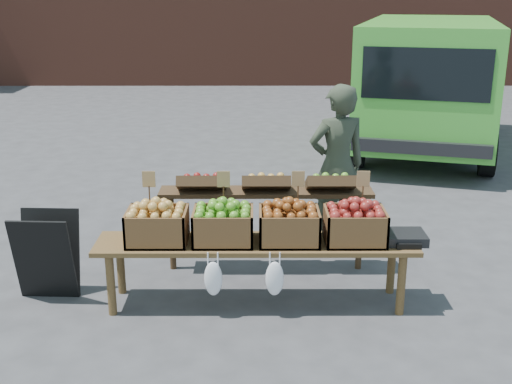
{
  "coord_description": "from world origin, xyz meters",
  "views": [
    {
      "loc": [
        -0.95,
        -4.96,
        2.61
      ],
      "look_at": [
        -0.93,
        0.55,
        0.85
      ],
      "focal_mm": 45.0,
      "sensor_mm": 36.0,
      "label": 1
    }
  ],
  "objects_px": {
    "chalkboard_sign": "(47,255)",
    "weighing_scale": "(405,237)",
    "delivery_van": "(427,86)",
    "crate_russet_pears": "(223,226)",
    "crate_golden_apples": "(157,226)",
    "crate_red_apples": "(289,226)",
    "display_bench": "(256,273)",
    "vendor": "(337,166)",
    "crate_green_apples": "(355,226)",
    "back_table": "(266,218)"
  },
  "relations": [
    {
      "from": "delivery_van",
      "to": "chalkboard_sign",
      "type": "bearing_deg",
      "value": -114.6
    },
    {
      "from": "vendor",
      "to": "crate_green_apples",
      "type": "relative_size",
      "value": 3.4
    },
    {
      "from": "back_table",
      "to": "crate_russet_pears",
      "type": "distance_m",
      "value": 0.83
    },
    {
      "from": "weighing_scale",
      "to": "delivery_van",
      "type": "bearing_deg",
      "value": 74.12
    },
    {
      "from": "chalkboard_sign",
      "to": "crate_green_apples",
      "type": "bearing_deg",
      "value": -0.33
    },
    {
      "from": "display_bench",
      "to": "crate_red_apples",
      "type": "height_order",
      "value": "crate_red_apples"
    },
    {
      "from": "vendor",
      "to": "back_table",
      "type": "distance_m",
      "value": 1.06
    },
    {
      "from": "chalkboard_sign",
      "to": "crate_russet_pears",
      "type": "bearing_deg",
      "value": -2.42
    },
    {
      "from": "chalkboard_sign",
      "to": "vendor",
      "type": "bearing_deg",
      "value": 27.88
    },
    {
      "from": "display_bench",
      "to": "crate_red_apples",
      "type": "relative_size",
      "value": 5.4
    },
    {
      "from": "crate_russet_pears",
      "to": "weighing_scale",
      "type": "relative_size",
      "value": 1.47
    },
    {
      "from": "delivery_van",
      "to": "crate_russet_pears",
      "type": "height_order",
      "value": "delivery_van"
    },
    {
      "from": "display_bench",
      "to": "chalkboard_sign",
      "type": "bearing_deg",
      "value": 175.73
    },
    {
      "from": "crate_golden_apples",
      "to": "crate_red_apples",
      "type": "height_order",
      "value": "same"
    },
    {
      "from": "crate_green_apples",
      "to": "weighing_scale",
      "type": "height_order",
      "value": "crate_green_apples"
    },
    {
      "from": "vendor",
      "to": "crate_golden_apples",
      "type": "xyz_separation_m",
      "value": [
        -1.67,
        -1.39,
        -0.14
      ]
    },
    {
      "from": "crate_red_apples",
      "to": "crate_green_apples",
      "type": "height_order",
      "value": "same"
    },
    {
      "from": "delivery_van",
      "to": "crate_russet_pears",
      "type": "relative_size",
      "value": 9.44
    },
    {
      "from": "crate_golden_apples",
      "to": "crate_red_apples",
      "type": "xyz_separation_m",
      "value": [
        1.1,
        0.0,
        0.0
      ]
    },
    {
      "from": "vendor",
      "to": "crate_red_apples",
      "type": "xyz_separation_m",
      "value": [
        -0.57,
        -1.39,
        -0.14
      ]
    },
    {
      "from": "chalkboard_sign",
      "to": "display_bench",
      "type": "height_order",
      "value": "chalkboard_sign"
    },
    {
      "from": "chalkboard_sign",
      "to": "weighing_scale",
      "type": "height_order",
      "value": "chalkboard_sign"
    },
    {
      "from": "delivery_van",
      "to": "display_bench",
      "type": "bearing_deg",
      "value": -101.07
    },
    {
      "from": "delivery_van",
      "to": "crate_russet_pears",
      "type": "bearing_deg",
      "value": -103.26
    },
    {
      "from": "crate_golden_apples",
      "to": "crate_green_apples",
      "type": "relative_size",
      "value": 1.0
    },
    {
      "from": "chalkboard_sign",
      "to": "crate_green_apples",
      "type": "relative_size",
      "value": 1.56
    },
    {
      "from": "crate_russet_pears",
      "to": "delivery_van",
      "type": "bearing_deg",
      "value": 60.94
    },
    {
      "from": "delivery_van",
      "to": "crate_golden_apples",
      "type": "distance_m",
      "value": 6.73
    },
    {
      "from": "chalkboard_sign",
      "to": "weighing_scale",
      "type": "relative_size",
      "value": 2.29
    },
    {
      "from": "back_table",
      "to": "crate_green_apples",
      "type": "relative_size",
      "value": 4.2
    },
    {
      "from": "chalkboard_sign",
      "to": "crate_red_apples",
      "type": "distance_m",
      "value": 2.12
    },
    {
      "from": "crate_golden_apples",
      "to": "weighing_scale",
      "type": "bearing_deg",
      "value": 0.0
    },
    {
      "from": "crate_golden_apples",
      "to": "crate_green_apples",
      "type": "distance_m",
      "value": 1.65
    },
    {
      "from": "crate_red_apples",
      "to": "back_table",
      "type": "bearing_deg",
      "value": 104.02
    },
    {
      "from": "chalkboard_sign",
      "to": "back_table",
      "type": "relative_size",
      "value": 0.37
    },
    {
      "from": "weighing_scale",
      "to": "crate_russet_pears",
      "type": "bearing_deg",
      "value": 180.0
    },
    {
      "from": "delivery_van",
      "to": "weighing_scale",
      "type": "distance_m",
      "value": 5.86
    },
    {
      "from": "chalkboard_sign",
      "to": "weighing_scale",
      "type": "bearing_deg",
      "value": 0.08
    },
    {
      "from": "display_bench",
      "to": "crate_golden_apples",
      "type": "xyz_separation_m",
      "value": [
        -0.82,
        0.0,
        0.42
      ]
    },
    {
      "from": "delivery_van",
      "to": "vendor",
      "type": "bearing_deg",
      "value": -99.6
    },
    {
      "from": "display_bench",
      "to": "crate_golden_apples",
      "type": "distance_m",
      "value": 0.93
    },
    {
      "from": "delivery_van",
      "to": "crate_russet_pears",
      "type": "xyz_separation_m",
      "value": [
        -3.12,
        -5.62,
        -0.35
      ]
    },
    {
      "from": "crate_russet_pears",
      "to": "crate_green_apples",
      "type": "relative_size",
      "value": 1.0
    },
    {
      "from": "chalkboard_sign",
      "to": "weighing_scale",
      "type": "distance_m",
      "value": 3.08
    },
    {
      "from": "display_bench",
      "to": "vendor",
      "type": "bearing_deg",
      "value": 58.87
    },
    {
      "from": "delivery_van",
      "to": "crate_green_apples",
      "type": "bearing_deg",
      "value": -94.0
    },
    {
      "from": "chalkboard_sign",
      "to": "crate_golden_apples",
      "type": "relative_size",
      "value": 1.56
    },
    {
      "from": "delivery_van",
      "to": "display_bench",
      "type": "height_order",
      "value": "delivery_van"
    },
    {
      "from": "display_bench",
      "to": "delivery_van",
      "type": "bearing_deg",
      "value": 63.12
    },
    {
      "from": "vendor",
      "to": "delivery_van",
      "type": "bearing_deg",
      "value": -131.53
    }
  ]
}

